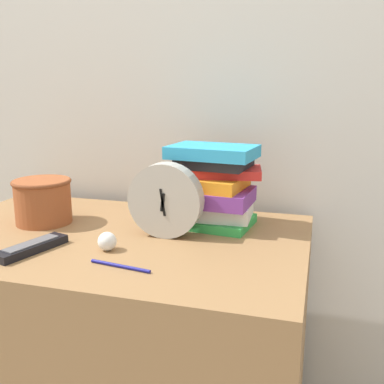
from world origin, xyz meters
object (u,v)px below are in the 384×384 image
desk_clock (165,200)px  pen (120,266)px  tv_remote (32,247)px  crumpled_paper_ball (107,241)px  book_stack (214,186)px  basket (43,200)px

desk_clock → pen: size_ratio=1.31×
desk_clock → tv_remote: bearing=-144.5°
tv_remote → crumpled_paper_ball: crumpled_paper_ball is taller
book_stack → basket: 0.50m
book_stack → pen: book_stack is taller
basket → tv_remote: bearing=-63.2°
pen → crumpled_paper_ball: bearing=130.1°
crumpled_paper_ball → book_stack: bearing=53.6°
basket → pen: bearing=-34.5°
desk_clock → tv_remote: size_ratio=1.02×
book_stack → crumpled_paper_ball: 0.35m
book_stack → pen: bearing=-109.0°
book_stack → basket: size_ratio=1.59×
desk_clock → pen: desk_clock is taller
crumpled_paper_ball → pen: crumpled_paper_ball is taller
desk_clock → book_stack: 0.17m
tv_remote → pen: (0.25, -0.03, -0.01)m
book_stack → tv_remote: bearing=-138.5°
book_stack → pen: (-0.13, -0.37, -0.11)m
tv_remote → crumpled_paper_ball: (0.18, 0.06, 0.01)m
basket → crumpled_paper_ball: basket is taller
desk_clock → basket: size_ratio=1.18×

